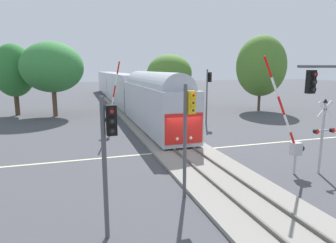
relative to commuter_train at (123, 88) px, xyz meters
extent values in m
plane|color=#47474C|center=(0.00, -26.98, -2.73)|extent=(220.00, 220.00, 0.00)
cube|color=beige|center=(0.00, -26.98, -2.73)|extent=(44.00, 0.20, 0.01)
cube|color=gray|center=(0.00, -26.98, -2.64)|extent=(4.40, 80.00, 0.18)
cube|color=#56514C|center=(-0.72, -26.98, -2.48)|extent=(0.10, 80.00, 0.14)
cube|color=#56514C|center=(0.71, -26.98, -2.48)|extent=(0.10, 80.00, 0.14)
cube|color=#B2B7C1|center=(0.00, -19.22, -0.46)|extent=(3.00, 16.19, 3.90)
cube|color=red|center=(0.00, -27.33, -1.05)|extent=(2.76, 0.08, 2.15)
cylinder|color=#B2B7C1|center=(0.00, -19.22, 1.37)|extent=(2.76, 14.57, 2.76)
sphere|color=#F4F2CC|center=(-0.50, -27.34, -1.73)|extent=(0.24, 0.24, 0.24)
sphere|color=#F4F2CC|center=(0.50, -27.34, -1.73)|extent=(0.24, 0.24, 0.24)
cube|color=#B7BCC6|center=(0.00, -0.15, -0.11)|extent=(3.00, 20.15, 4.60)
cube|color=black|center=(1.51, -0.15, 0.19)|extent=(0.04, 18.13, 0.90)
cube|color=gold|center=(1.52, -0.15, -1.26)|extent=(0.04, 18.53, 0.36)
cube|color=#B7BCC6|center=(0.00, 20.89, -0.11)|extent=(3.00, 20.15, 4.60)
cube|color=black|center=(1.51, 20.89, 0.19)|extent=(0.04, 18.13, 0.90)
cube|color=gold|center=(1.52, 20.89, -1.26)|extent=(0.04, 18.53, 0.36)
cylinder|color=#B7B7BC|center=(4.38, -33.12, -2.18)|extent=(0.14, 0.14, 1.10)
cube|color=#B7B7BC|center=(4.38, -33.12, -1.28)|extent=(0.56, 0.40, 0.70)
sphere|color=black|center=(4.73, -33.12, -1.28)|extent=(0.36, 0.36, 0.36)
cylinder|color=red|center=(4.14, -33.12, -0.80)|extent=(0.58, 0.12, 1.03)
cylinder|color=white|center=(3.67, -33.12, 0.18)|extent=(0.58, 0.12, 1.03)
cylinder|color=red|center=(3.20, -33.12, 1.16)|extent=(0.58, 0.12, 1.03)
cylinder|color=white|center=(2.73, -33.12, 2.13)|extent=(0.58, 0.12, 1.03)
cylinder|color=red|center=(2.27, -33.12, 3.11)|extent=(0.58, 0.12, 1.03)
sphere|color=red|center=(2.03, -33.12, 3.59)|extent=(0.14, 0.14, 0.14)
cylinder|color=#B2B2B7|center=(5.77, -33.44, -0.75)|extent=(0.14, 0.14, 3.97)
cube|color=white|center=(5.77, -33.46, 0.88)|extent=(0.98, 0.05, 0.98)
cube|color=white|center=(5.77, -33.46, 0.88)|extent=(0.98, 0.05, 0.98)
cube|color=#B2B2B7|center=(5.77, -33.44, -0.27)|extent=(1.10, 0.08, 0.08)
cylinder|color=black|center=(5.22, -33.54, -0.27)|extent=(0.26, 0.18, 0.26)
cylinder|color=black|center=(6.32, -33.54, -0.27)|extent=(0.26, 0.18, 0.26)
sphere|color=red|center=(5.22, -33.64, -0.27)|extent=(0.20, 0.20, 0.20)
sphere|color=red|center=(6.32, -33.64, -0.27)|extent=(0.20, 0.20, 0.20)
cone|color=black|center=(5.77, -33.44, 1.35)|extent=(0.28, 0.28, 0.22)
cylinder|color=#B7B7BC|center=(-4.39, -20.83, -2.18)|extent=(0.14, 0.14, 1.10)
cube|color=#B7B7BC|center=(-4.39, -20.83, -1.28)|extent=(0.56, 0.40, 0.70)
sphere|color=black|center=(-4.74, -20.83, -1.28)|extent=(0.36, 0.36, 0.36)
cylinder|color=red|center=(-4.29, -20.83, -0.80)|extent=(0.31, 0.12, 0.99)
cylinder|color=white|center=(-4.09, -20.83, 0.17)|extent=(0.31, 0.12, 0.99)
cylinder|color=red|center=(-3.90, -20.83, 1.14)|extent=(0.31, 0.12, 0.99)
cylinder|color=white|center=(-3.70, -20.83, 2.11)|extent=(0.31, 0.12, 0.99)
cylinder|color=red|center=(-3.51, -20.83, 3.08)|extent=(0.31, 0.12, 0.99)
sphere|color=red|center=(-3.41, -20.83, 3.57)|extent=(0.14, 0.14, 0.14)
cylinder|color=#4C4C51|center=(-6.16, -36.22, -0.27)|extent=(0.16, 0.16, 4.93)
cube|color=black|center=(-5.88, -36.22, 1.40)|extent=(0.34, 0.26, 1.00)
sphere|color=red|center=(-5.88, -36.37, 1.72)|extent=(0.20, 0.20, 0.20)
cylinder|color=black|center=(-5.88, -36.40, 1.72)|extent=(0.24, 0.10, 0.24)
sphere|color=#262626|center=(-5.88, -36.37, 1.40)|extent=(0.20, 0.20, 0.20)
cylinder|color=black|center=(-5.88, -36.40, 1.40)|extent=(0.24, 0.10, 0.24)
sphere|color=#262626|center=(-5.88, -36.37, 1.08)|extent=(0.20, 0.20, 0.20)
cylinder|color=black|center=(-5.88, -36.40, 1.08)|extent=(0.24, 0.10, 0.24)
cube|color=black|center=(2.68, -35.53, 2.49)|extent=(0.34, 0.26, 1.00)
sphere|color=red|center=(2.68, -35.68, 2.81)|extent=(0.20, 0.20, 0.20)
cylinder|color=black|center=(2.68, -35.71, 2.81)|extent=(0.24, 0.10, 0.24)
sphere|color=#262626|center=(2.68, -35.68, 2.49)|extent=(0.20, 0.20, 0.20)
cylinder|color=black|center=(2.68, -35.71, 2.49)|extent=(0.24, 0.10, 0.24)
sphere|color=#262626|center=(2.68, -35.68, 2.17)|extent=(0.20, 0.20, 0.20)
cylinder|color=black|center=(2.68, -35.71, 2.17)|extent=(0.24, 0.10, 0.24)
cylinder|color=#4C4C51|center=(5.96, -18.12, 0.11)|extent=(0.16, 0.16, 5.69)
cube|color=black|center=(6.24, -18.12, 2.15)|extent=(0.34, 0.26, 1.00)
sphere|color=red|center=(6.24, -18.27, 2.47)|extent=(0.20, 0.20, 0.20)
cylinder|color=black|center=(6.24, -18.30, 2.47)|extent=(0.24, 0.10, 0.24)
sphere|color=#262626|center=(6.24, -18.27, 2.15)|extent=(0.20, 0.20, 0.20)
cylinder|color=black|center=(6.24, -18.30, 2.15)|extent=(0.24, 0.10, 0.24)
sphere|color=#262626|center=(6.24, -18.27, 1.83)|extent=(0.20, 0.20, 0.20)
cylinder|color=black|center=(6.24, -18.30, 1.83)|extent=(0.24, 0.10, 0.24)
cylinder|color=#4C4C51|center=(-2.47, -34.01, -0.16)|extent=(0.16, 0.16, 5.14)
cube|color=gold|center=(-2.19, -34.01, 1.61)|extent=(0.34, 0.26, 1.00)
sphere|color=red|center=(-2.19, -34.16, 1.93)|extent=(0.20, 0.20, 0.20)
cylinder|color=gold|center=(-2.19, -34.19, 1.93)|extent=(0.24, 0.10, 0.24)
sphere|color=#262626|center=(-2.19, -34.16, 1.61)|extent=(0.20, 0.20, 0.20)
cylinder|color=gold|center=(-2.19, -34.19, 1.61)|extent=(0.24, 0.10, 0.24)
sphere|color=#262626|center=(-2.19, -34.16, 1.29)|extent=(0.20, 0.20, 0.20)
cylinder|color=gold|center=(-2.19, -34.19, 1.29)|extent=(0.24, 0.10, 0.24)
cylinder|color=brown|center=(-9.60, -8.11, -0.90)|extent=(0.54, 0.54, 3.67)
ellipsoid|color=#38843D|center=(-9.60, -8.11, 3.18)|extent=(7.27, 7.27, 5.98)
cylinder|color=#4C3828|center=(-14.15, -5.89, -1.17)|extent=(0.56, 0.56, 3.13)
ellipsoid|color=#2D7533|center=(-14.15, -5.89, 2.80)|extent=(4.89, 4.89, 6.41)
cylinder|color=#4C3828|center=(16.99, -11.46, -1.22)|extent=(0.37, 0.37, 3.03)
ellipsoid|color=#4C7A2D|center=(16.99, -11.46, 3.35)|extent=(6.60, 6.60, 8.14)
cylinder|color=brown|center=(6.45, -3.72, -1.21)|extent=(0.58, 0.58, 3.04)
ellipsoid|color=#4C7A2D|center=(6.45, -3.72, 2.35)|extent=(6.72, 6.72, 5.46)
camera|label=1|loc=(-6.89, -45.61, 3.07)|focal=30.91mm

